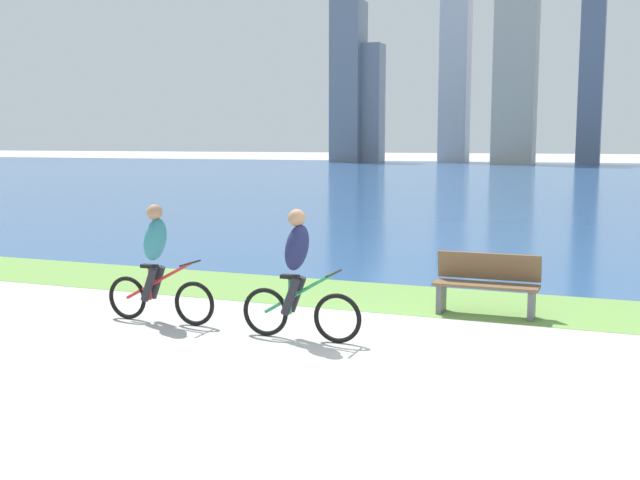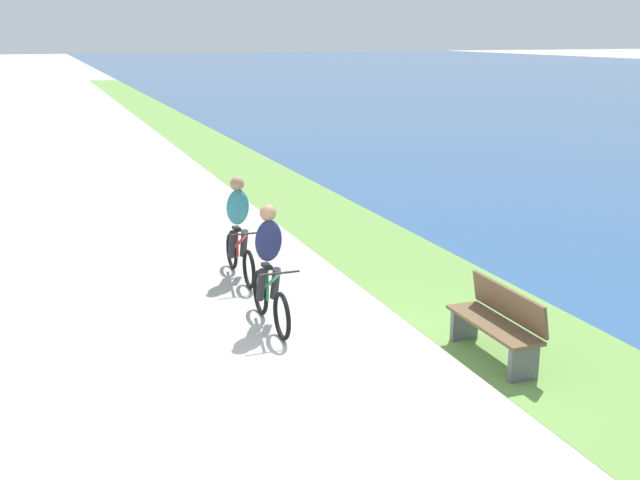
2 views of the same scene
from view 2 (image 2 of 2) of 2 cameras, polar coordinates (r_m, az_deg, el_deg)
ground_plane at (r=9.25m, az=-1.20°, el=-9.43°), size 300.00×300.00×0.00m
grass_strip_bayside at (r=10.51m, az=14.36°, el=-6.78°), size 120.00×2.29×0.01m
cyclist_lead at (r=10.25m, az=-3.80°, el=-1.97°), size 1.63×0.52×1.67m
cyclist_trailing at (r=12.33m, az=-6.08°, el=0.90°), size 1.71×0.52×1.66m
bench_far_along_path at (r=9.56m, az=13.06°, el=-6.08°), size 1.50×0.47×0.90m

